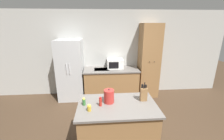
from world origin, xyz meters
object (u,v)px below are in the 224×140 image
object	(u,v)px
refrigerator	(71,70)
spice_bottle_tall_dark	(84,102)
spice_bottle_short_red	(89,108)
kettle	(109,96)
microwave	(115,64)
pantry_cabinet	(149,61)
spice_bottle_amber_oil	(100,102)
knife_block	(144,94)

from	to	relation	value
refrigerator	spice_bottle_tall_dark	size ratio (longest dim) A/B	13.96
spice_bottle_short_red	kettle	size ratio (longest dim) A/B	0.41
microwave	kettle	bearing A→B (deg)	-98.41
pantry_cabinet	spice_bottle_amber_oil	bearing A→B (deg)	-124.86
knife_block	kettle	world-z (taller)	knife_block
microwave	spice_bottle_short_red	bearing A→B (deg)	-105.20
spice_bottle_tall_dark	spice_bottle_short_red	world-z (taller)	spice_bottle_tall_dark
pantry_cabinet	kettle	world-z (taller)	pantry_cabinet
spice_bottle_amber_oil	refrigerator	bearing A→B (deg)	112.63
microwave	kettle	world-z (taller)	microwave
knife_block	pantry_cabinet	bearing A→B (deg)	70.02
refrigerator	knife_block	bearing A→B (deg)	-50.39
kettle	microwave	bearing A→B (deg)	81.59
knife_block	spice_bottle_amber_oil	distance (m)	0.77
refrigerator	knife_block	size ratio (longest dim) A/B	5.19
microwave	spice_bottle_amber_oil	world-z (taller)	microwave
knife_block	kettle	distance (m)	0.61
refrigerator	spice_bottle_short_red	distance (m)	2.33
spice_bottle_tall_dark	spice_bottle_amber_oil	world-z (taller)	spice_bottle_amber_oil
spice_bottle_tall_dark	refrigerator	bearing A→B (deg)	106.28
spice_bottle_amber_oil	microwave	bearing A→B (deg)	78.24
refrigerator	microwave	xyz separation A→B (m)	(1.33, 0.10, 0.15)
spice_bottle_tall_dark	kettle	distance (m)	0.43
spice_bottle_amber_oil	spice_bottle_tall_dark	bearing A→B (deg)	170.28
spice_bottle_short_red	spice_bottle_tall_dark	bearing A→B (deg)	118.07
pantry_cabinet	spice_bottle_short_red	size ratio (longest dim) A/B	21.12
knife_block	spice_bottle_amber_oil	xyz separation A→B (m)	(-0.76, -0.12, -0.05)
microwave	spice_bottle_short_red	distance (m)	2.41
spice_bottle_short_red	kettle	distance (m)	0.41
refrigerator	knife_block	distance (m)	2.56
microwave	kettle	size ratio (longest dim) A/B	1.88
refrigerator	spice_bottle_short_red	xyz separation A→B (m)	(0.69, -2.23, 0.06)
refrigerator	spice_bottle_amber_oil	bearing A→B (deg)	-67.37
microwave	kettle	distance (m)	2.11
refrigerator	pantry_cabinet	distance (m)	2.37
pantry_cabinet	spice_bottle_short_red	bearing A→B (deg)	-126.20
pantry_cabinet	knife_block	world-z (taller)	pantry_cabinet
knife_block	spice_bottle_short_red	distance (m)	0.97
spice_bottle_short_red	knife_block	bearing A→B (deg)	15.58
microwave	spice_bottle_short_red	size ratio (longest dim) A/B	4.52
pantry_cabinet	spice_bottle_tall_dark	world-z (taller)	pantry_cabinet
refrigerator	spice_bottle_tall_dark	world-z (taller)	refrigerator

